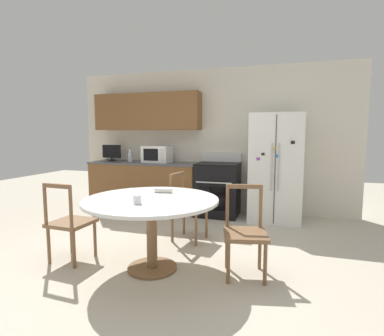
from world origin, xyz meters
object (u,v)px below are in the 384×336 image
refrigerator (276,168)px  counter_bottle (130,156)px  dining_chair_far (188,208)px  oven_range (218,189)px  dining_chair_right (245,233)px  candle_glass (137,200)px  dining_chair_left (70,223)px  countertop_tv (112,152)px  microwave (157,154)px

refrigerator → counter_bottle: refrigerator is taller
refrigerator → dining_chair_far: size_ratio=1.94×
oven_range → dining_chair_right: size_ratio=1.20×
candle_glass → refrigerator: bearing=64.6°
refrigerator → dining_chair_far: refrigerator is taller
counter_bottle → dining_chair_left: (0.53, -2.37, -0.56)m
candle_glass → oven_range: bearing=84.7°
refrigerator → countertop_tv: 3.12m
countertop_tv → dining_chair_right: size_ratio=0.42×
dining_chair_right → candle_glass: (-0.97, -0.42, 0.36)m
microwave → counter_bottle: microwave is taller
dining_chair_right → candle_glass: dining_chair_right is taller
microwave → oven_range: bearing=-1.2°
microwave → dining_chair_right: bearing=-49.0°
countertop_tv → counter_bottle: 0.46m
microwave → dining_chair_left: 2.48m
oven_range → refrigerator: bearing=-1.5°
counter_bottle → oven_range: bearing=0.1°
counter_bottle → dining_chair_right: (2.44, -2.14, -0.56)m
counter_bottle → candle_glass: bearing=-60.3°
oven_range → dining_chair_left: size_ratio=1.20×
oven_range → microwave: (-1.15, 0.02, 0.58)m
countertop_tv → dining_chair_left: (0.97, -2.45, -0.63)m
oven_range → countertop_tv: (-2.15, 0.08, 0.60)m
microwave → dining_chair_left: size_ratio=0.54×
dining_chair_left → dining_chair_far: 1.47m
dining_chair_right → dining_chair_left: size_ratio=1.00×
refrigerator → dining_chair_right: refrigerator is taller
oven_range → dining_chair_right: bearing=-71.2°
counter_bottle → candle_glass: 2.96m
dining_chair_left → candle_glass: 1.02m
microwave → counter_bottle: bearing=-177.2°
microwave → dining_chair_far: microwave is taller
counter_bottle → dining_chair_right: counter_bottle is taller
dining_chair_right → candle_glass: size_ratio=11.40×
dining_chair_right → counter_bottle: bearing=-53.8°
candle_glass → dining_chair_right: bearing=23.2°
refrigerator → dining_chair_left: refrigerator is taller
refrigerator → dining_chair_left: 3.21m
dining_chair_far → counter_bottle: bearing=-121.9°
dining_chair_far → candle_glass: 1.28m
counter_bottle → candle_glass: counter_bottle is taller
oven_range → dining_chair_right: 2.27m
counter_bottle → dining_chair_left: bearing=-77.5°
dining_chair_left → dining_chair_right: bearing=10.0°
microwave → countertop_tv: bearing=176.8°
dining_chair_left → oven_range: bearing=66.9°
refrigerator → candle_glass: bearing=-115.4°
counter_bottle → candle_glass: (1.46, -2.56, -0.20)m
oven_range → candle_glass: oven_range is taller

